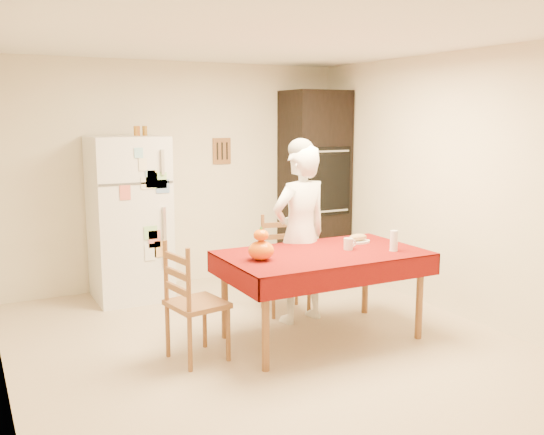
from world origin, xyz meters
TOP-DOWN VIEW (x-y plane):
  - floor at (0.00, 0.00)m, footprint 4.50×4.50m
  - room_shell at (0.00, 0.00)m, footprint 4.02×4.52m
  - refrigerator at (-0.65, 1.88)m, footprint 0.75×0.74m
  - oven_cabinet at (1.63, 1.93)m, footprint 0.70×0.62m
  - dining_table at (0.50, -0.06)m, footprint 1.70×1.00m
  - chair_far at (0.58, 0.78)m, footprint 0.48×0.46m
  - chair_left at (-0.67, -0.01)m, footprint 0.46×0.48m
  - seated_woman at (0.56, 0.43)m, footprint 0.65×0.48m
  - coffee_mug at (0.75, -0.08)m, footprint 0.08×0.08m
  - pumpkin_lower at (-0.09, -0.08)m, footprint 0.21×0.21m
  - pumpkin_upper at (-0.09, -0.08)m, footprint 0.12×0.12m
  - wine_glass at (1.07, -0.30)m, footprint 0.07×0.07m
  - bread_plate at (0.99, 0.12)m, footprint 0.24×0.24m
  - bread_loaf at (0.99, 0.12)m, footprint 0.18×0.10m
  - spice_jar_left at (-0.53, 1.93)m, footprint 0.05×0.05m
  - spice_jar_mid at (-0.51, 1.93)m, footprint 0.05×0.05m
  - spice_jar_right at (-0.44, 1.93)m, footprint 0.05×0.05m

SIDE VIEW (x-z plane):
  - floor at x=0.00m, z-range 0.00..0.00m
  - chair_far at x=0.58m, z-range 0.03..0.98m
  - chair_left at x=-0.67m, z-range 0.03..0.98m
  - dining_table at x=0.50m, z-range 0.31..1.07m
  - bread_plate at x=0.99m, z-range 0.76..0.78m
  - bread_loaf at x=0.99m, z-range 0.78..0.84m
  - coffee_mug at x=0.75m, z-range 0.76..0.86m
  - seated_woman at x=0.56m, z-range 0.00..1.65m
  - pumpkin_lower at x=-0.09m, z-range 0.76..0.92m
  - wine_glass at x=1.07m, z-range 0.76..0.94m
  - refrigerator at x=-0.65m, z-range 0.00..1.70m
  - pumpkin_upper at x=-0.09m, z-range 0.92..1.01m
  - oven_cabinet at x=1.63m, z-range 0.00..2.20m
  - room_shell at x=0.00m, z-range 0.37..2.88m
  - spice_jar_left at x=-0.53m, z-range 1.70..1.80m
  - spice_jar_mid at x=-0.51m, z-range 1.70..1.80m
  - spice_jar_right at x=-0.44m, z-range 1.70..1.80m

